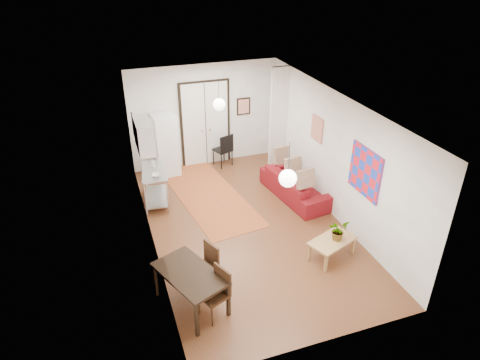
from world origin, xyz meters
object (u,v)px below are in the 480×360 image
object	(u,v)px
kitchen_counter	(156,182)
dining_chair_far	(212,288)
dining_table	(190,276)
fridge	(166,145)
black_side_chair	(222,146)
dining_chair_near	(202,262)
sofa	(295,186)
coffee_table	(332,242)

from	to	relation	value
kitchen_counter	dining_chair_far	size ratio (longest dim) A/B	1.36
dining_table	dining_chair_far	xyz separation A→B (m)	(0.32, -0.26, -0.13)
fridge	black_side_chair	world-z (taller)	fridge
kitchen_counter	dining_chair_near	world-z (taller)	dining_chair_near
sofa	dining_chair_far	world-z (taller)	dining_chair_far
coffee_table	dining_chair_far	xyz separation A→B (m)	(-2.69, -0.65, 0.16)
dining_table	fridge	bearing A→B (deg)	84.00
coffee_table	dining_table	world-z (taller)	dining_table
dining_chair_far	dining_table	bearing A→B (deg)	-151.75
dining_chair_far	coffee_table	bearing A→B (deg)	80.67
sofa	dining_chair_far	bearing A→B (deg)	127.51
black_side_chair	sofa	bearing A→B (deg)	96.35
dining_table	black_side_chair	size ratio (longest dim) A/B	1.56
dining_chair_far	sofa	bearing A→B (deg)	112.70
kitchen_counter	dining_chair_near	bearing A→B (deg)	-76.34
sofa	fridge	bearing A→B (deg)	42.42
coffee_table	black_side_chair	bearing A→B (deg)	100.04
sofa	kitchen_counter	xyz separation A→B (m)	(-3.36, 0.84, 0.26)
coffee_table	dining_chair_near	bearing A→B (deg)	178.83
dining_table	dining_chair_far	size ratio (longest dim) A/B	1.67
coffee_table	black_side_chair	xyz separation A→B (m)	(-0.86, 4.87, 0.20)
black_side_chair	fridge	bearing A→B (deg)	-16.82
kitchen_counter	dining_chair_near	xyz separation A→B (m)	(0.32, -3.24, -0.05)
sofa	black_side_chair	size ratio (longest dim) A/B	2.22
sofa	coffee_table	size ratio (longest dim) A/B	1.98
sofa	dining_chair_near	bearing A→B (deg)	120.22
kitchen_counter	black_side_chair	world-z (taller)	black_side_chair
kitchen_counter	black_side_chair	bearing A→B (deg)	44.34
sofa	dining_table	size ratio (longest dim) A/B	1.42
kitchen_counter	fridge	bearing A→B (deg)	77.96
kitchen_counter	sofa	bearing A→B (deg)	-6.08
coffee_table	kitchen_counter	size ratio (longest dim) A/B	0.88
coffee_table	dining_table	bearing A→B (deg)	-172.70
dining_table	kitchen_counter	bearing A→B (deg)	90.00
coffee_table	dining_chair_far	bearing A→B (deg)	-166.52
dining_chair_near	coffee_table	bearing A→B (deg)	66.02
fridge	dining_table	xyz separation A→B (m)	(-0.54, -5.16, -0.20)
fridge	dining_chair_near	xyz separation A→B (m)	(-0.22, -4.72, -0.33)
fridge	dining_chair_far	size ratio (longest dim) A/B	1.88
coffee_table	dining_chair_far	world-z (taller)	dining_chair_far
sofa	coffee_table	xyz separation A→B (m)	(-0.35, -2.45, 0.06)
coffee_table	fridge	xyz separation A→B (m)	(-2.47, 4.78, 0.49)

